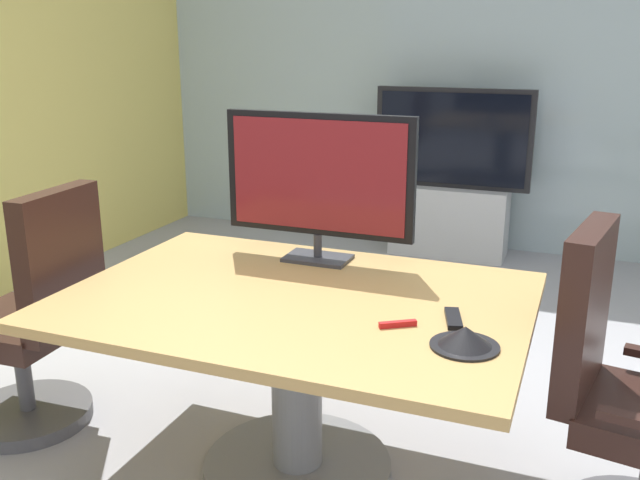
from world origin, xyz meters
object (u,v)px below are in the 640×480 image
object	(u,v)px
office_chair_left	(36,330)
conference_phone	(465,338)
conference_table	(296,343)
remote_control	(453,318)
office_chair_right	(628,415)
wall_display_unit	(450,200)
tv_monitor	(318,179)

from	to	relation	value
office_chair_left	conference_phone	xyz separation A→B (m)	(1.86, -0.11, 0.32)
conference_table	office_chair_left	world-z (taller)	office_chair_left
remote_control	office_chair_right	bearing A→B (deg)	-6.57
conference_phone	remote_control	world-z (taller)	conference_phone
wall_display_unit	remote_control	size ratio (longest dim) A/B	7.71
office_chair_left	wall_display_unit	bearing A→B (deg)	157.45
wall_display_unit	office_chair_left	bearing A→B (deg)	-109.96
tv_monitor	conference_phone	xyz separation A→B (m)	(0.76, -0.67, -0.33)
wall_display_unit	conference_phone	size ratio (longest dim) A/B	5.95
conference_table	remote_control	distance (m)	0.64
office_chair_right	wall_display_unit	world-z (taller)	wall_display_unit
conference_table	tv_monitor	size ratio (longest dim) A/B	2.05
conference_phone	remote_control	bearing A→B (deg)	110.58
wall_display_unit	remote_control	bearing A→B (deg)	-78.75
conference_table	office_chair_left	size ratio (longest dim) A/B	1.58
wall_display_unit	conference_phone	distance (m)	3.41
remote_control	office_chair_left	bearing A→B (deg)	166.76
office_chair_left	office_chair_right	world-z (taller)	same
conference_table	office_chair_left	bearing A→B (deg)	-174.72
conference_table	wall_display_unit	distance (m)	3.10
wall_display_unit	remote_control	world-z (taller)	wall_display_unit
office_chair_right	conference_table	bearing A→B (deg)	103.23
tv_monitor	wall_display_unit	size ratio (longest dim) A/B	0.64
office_chair_left	remote_control	world-z (taller)	office_chair_left
conference_table	wall_display_unit	world-z (taller)	wall_display_unit
conference_table	remote_control	bearing A→B (deg)	-2.58
office_chair_left	office_chair_right	xyz separation A→B (m)	(2.38, 0.18, 0.00)
office_chair_left	remote_control	size ratio (longest dim) A/B	6.41
office_chair_right	tv_monitor	bearing A→B (deg)	83.51
conference_table	office_chair_right	xyz separation A→B (m)	(1.19, 0.07, -0.09)
tv_monitor	conference_phone	bearing A→B (deg)	-41.35
office_chair_right	wall_display_unit	xyz separation A→B (m)	(-1.21, 3.03, -0.01)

